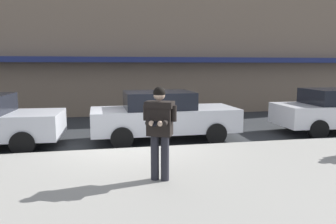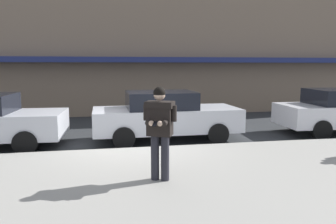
% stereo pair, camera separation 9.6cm
% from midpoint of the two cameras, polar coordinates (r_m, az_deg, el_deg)
% --- Properties ---
extents(ground_plane, '(80.00, 80.00, 0.00)m').
position_cam_midpoint_polar(ground_plane, '(9.18, -5.95, -6.70)').
color(ground_plane, '#2B2D30').
extents(sidewalk, '(32.00, 5.30, 0.14)m').
position_cam_midpoint_polar(sidewalk, '(6.63, 5.00, -11.91)').
color(sidewalk, '#99968E').
rests_on(sidewalk, ground).
extents(curb_paint_line, '(28.00, 0.12, 0.01)m').
position_cam_midpoint_polar(curb_paint_line, '(9.35, 0.17, -6.35)').
color(curb_paint_line, silver).
rests_on(curb_paint_line, ground).
extents(storefront_facade, '(28.00, 4.70, 10.48)m').
position_cam_midpoint_polar(storefront_facade, '(17.66, -5.23, 17.48)').
color(storefront_facade, '#84705B').
rests_on(storefront_facade, ground).
extents(parked_sedan_mid, '(4.53, 1.98, 1.54)m').
position_cam_midpoint_polar(parked_sedan_mid, '(10.24, -0.24, -0.60)').
color(parked_sedan_mid, silver).
rests_on(parked_sedan_mid, ground).
extents(man_texting_on_phone, '(0.62, 0.65, 1.81)m').
position_cam_midpoint_polar(man_texting_on_phone, '(6.19, -1.00, -2.01)').
color(man_texting_on_phone, '#23232B').
rests_on(man_texting_on_phone, sidewalk).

